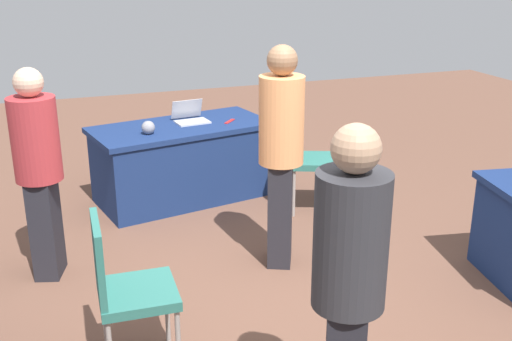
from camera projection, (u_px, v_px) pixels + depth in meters
ground_plane at (277, 298)px, 4.47m from camera, size 14.40×14.40×0.00m
table_foreground at (182, 162)px, 6.19m from camera, size 1.84×1.14×0.76m
chair_near_front at (124, 284)px, 3.55m from camera, size 0.46×0.46×0.97m
chair_tucked_right at (307, 154)px, 5.86m from camera, size 0.57×0.57×0.97m
person_attendee_standing at (349, 281)px, 2.84m from camera, size 0.46×0.46×1.68m
person_attendee_browsing at (38, 165)px, 4.53m from camera, size 0.42×0.42×1.60m
person_organiser at (281, 146)px, 4.69m from camera, size 0.45×0.45×1.73m
laptop_silver at (191, 118)px, 6.17m from camera, size 0.35×0.33×0.21m
yarn_ball at (148, 128)px, 5.75m from camera, size 0.12×0.12×0.12m
scissors_red at (230, 121)px, 6.18m from camera, size 0.15×0.16×0.01m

